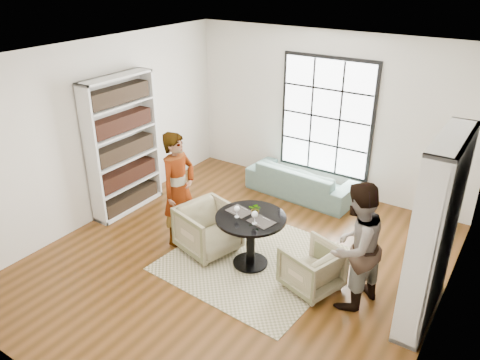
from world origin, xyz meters
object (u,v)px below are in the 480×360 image
Objects in this scene: pedestal_table at (251,230)px; sofa at (301,181)px; person_right at (355,247)px; wine_glass_left at (237,209)px; person_left at (179,189)px; wine_glass_right at (255,215)px; flower_centerpiece at (256,210)px; armchair_right at (312,268)px; armchair_left at (208,229)px.

sofa is (-0.39, 2.43, -0.28)m from pedestal_table.
pedestal_table is 0.49× the size of sofa.
pedestal_table is at bearing -73.72° from person_right.
person_right is at bearing 3.70° from wine_glass_left.
wine_glass_right is (1.43, -0.10, 0.04)m from person_left.
pedestal_table is at bearing -87.52° from person_left.
pedestal_table is 5.02× the size of flower_centerpiece.
person_left reaches higher than sofa.
wine_glass_left reaches higher than armchair_right.
flower_centerpiece is (-0.10, 0.19, -0.04)m from wine_glass_right.
wine_glass_right is at bearing -43.12° from pedestal_table.
sofa is 2.50× the size of armchair_left.
person_right is (2.26, 0.03, 0.49)m from armchair_left.
person_left is at bearing 74.23° from sofa.
armchair_right is at bearing 123.49° from sofa.
person_right is 1.49m from flower_centerpiece.
flower_centerpiece reaches higher than pedestal_table.
wine_glass_left is at bearing 175.97° from wine_glass_right.
pedestal_table is 0.76m from armchair_left.
armchair_right reaches higher than sofa.
wine_glass_right is at bearing 105.90° from sofa.
flower_centerpiece reaches higher than wine_glass_right.
sofa is at bearing 100.28° from flower_centerpiece.
sofa is at bearing -132.20° from armchair_right.
armchair_left is at bearing 172.33° from wine_glass_left.
pedestal_table is 1.01m from armchair_right.
armchair_left is 1.71m from armchair_right.
armchair_right is at bearing -73.29° from armchair_left.
wine_glass_right is (-0.83, -0.13, 0.63)m from armchair_right.
person_left is at bearing -70.69° from armchair_right.
sofa is 1.19× the size of person_right.
sofa is at bearing 95.09° from wine_glass_left.
armchair_left is 4.18× the size of wine_glass_right.
person_right is at bearing 108.50° from armchair_right.
person_right is 9.85× the size of wine_glass_left.
person_left is (-0.90, -2.47, 0.61)m from sofa.
armchair_right is 1.30m from wine_glass_left.
wine_glass_right is at bearing -62.60° from armchair_right.
person_left reaches higher than wine_glass_right.
wine_glass_right is (0.31, -0.02, 0.02)m from wine_glass_left.
flower_centerpiece reaches higher than wine_glass_left.
flower_centerpiece is at bearing -85.04° from person_left.
pedestal_table reaches higher than armchair_left.
wine_glass_right is at bearing -62.17° from flower_centerpiece.
wine_glass_left is 0.31m from wine_glass_right.
flower_centerpiece reaches higher than sofa.
person_right is 1.70m from wine_glass_left.
wine_glass_left reaches higher than armchair_left.
armchair_left is at bearing -70.43° from armchair_right.
person_right reaches higher than flower_centerpiece.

